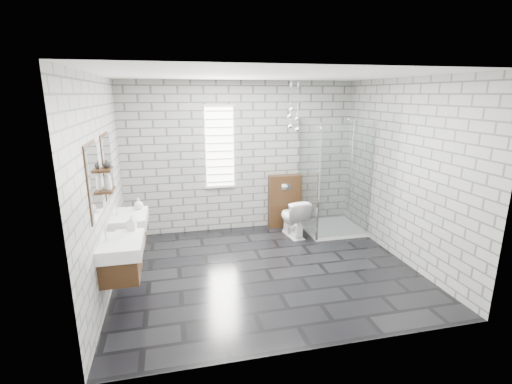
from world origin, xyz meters
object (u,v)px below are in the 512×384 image
object	(u,v)px
vanity_left	(118,248)
toilet	(293,217)
vanity_right	(127,221)
cistern_panel	(284,201)
shower_enclosure	(330,206)

from	to	relation	value
vanity_left	toilet	bearing A→B (deg)	32.55
vanity_right	toilet	size ratio (longest dim) A/B	2.30
vanity_left	cistern_panel	world-z (taller)	vanity_left
cistern_panel	vanity_left	bearing A→B (deg)	-140.26
vanity_right	cistern_panel	xyz separation A→B (m)	(2.71, 1.29, -0.26)
cistern_panel	toilet	size ratio (longest dim) A/B	1.47
vanity_left	vanity_right	size ratio (longest dim) A/B	1.00
shower_enclosure	vanity_left	bearing A→B (deg)	-153.04
vanity_left	toilet	size ratio (longest dim) A/B	2.30
vanity_right	cistern_panel	size ratio (longest dim) A/B	1.57
vanity_left	cistern_panel	bearing A→B (deg)	39.74
vanity_left	vanity_right	world-z (taller)	same
vanity_left	vanity_right	bearing A→B (deg)	90.00
vanity_left	toilet	xyz separation A→B (m)	(2.71, 1.73, -0.42)
vanity_left	vanity_right	distance (m)	0.96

